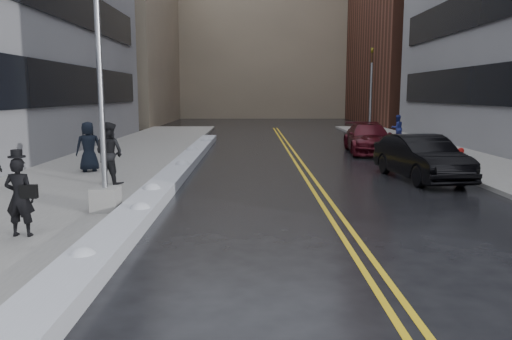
{
  "coord_description": "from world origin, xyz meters",
  "views": [
    {
      "loc": [
        0.39,
        -10.32,
        3.07
      ],
      "look_at": [
        0.48,
        1.25,
        1.3
      ],
      "focal_mm": 35.0,
      "sensor_mm": 36.0,
      "label": 1
    }
  ],
  "objects_px": {
    "pedestrian_fedora": "(20,197)",
    "car_maroon": "(368,138)",
    "traffic_signal": "(371,89)",
    "pedestrian_c": "(89,147)",
    "lamppost": "(102,116)",
    "fire_hydrant": "(461,156)",
    "pedestrian_b": "(109,153)",
    "car_black": "(421,158)",
    "pedestrian_east": "(397,128)"
  },
  "relations": [
    {
      "from": "pedestrian_fedora",
      "to": "car_maroon",
      "type": "xyz_separation_m",
      "value": [
        10.86,
        15.83,
        -0.2
      ]
    },
    {
      "from": "traffic_signal",
      "to": "pedestrian_c",
      "type": "height_order",
      "value": "traffic_signal"
    },
    {
      "from": "lamppost",
      "to": "traffic_signal",
      "type": "height_order",
      "value": "lamppost"
    },
    {
      "from": "fire_hydrant",
      "to": "pedestrian_b",
      "type": "xyz_separation_m",
      "value": [
        -13.24,
        -4.26,
        0.61
      ]
    },
    {
      "from": "lamppost",
      "to": "car_black",
      "type": "relative_size",
      "value": 1.56
    },
    {
      "from": "fire_hydrant",
      "to": "pedestrian_fedora",
      "type": "bearing_deg",
      "value": -142.56
    },
    {
      "from": "lamppost",
      "to": "fire_hydrant",
      "type": "bearing_deg",
      "value": 33.04
    },
    {
      "from": "pedestrian_fedora",
      "to": "car_black",
      "type": "height_order",
      "value": "pedestrian_fedora"
    },
    {
      "from": "car_maroon",
      "to": "traffic_signal",
      "type": "bearing_deg",
      "value": 80.59
    },
    {
      "from": "fire_hydrant",
      "to": "pedestrian_fedora",
      "type": "height_order",
      "value": "pedestrian_fedora"
    },
    {
      "from": "traffic_signal",
      "to": "car_maroon",
      "type": "height_order",
      "value": "traffic_signal"
    },
    {
      "from": "pedestrian_b",
      "to": "pedestrian_east",
      "type": "relative_size",
      "value": 1.25
    },
    {
      "from": "pedestrian_c",
      "to": "car_black",
      "type": "relative_size",
      "value": 0.39
    },
    {
      "from": "pedestrian_c",
      "to": "pedestrian_fedora",
      "type": "bearing_deg",
      "value": 74.58
    },
    {
      "from": "lamppost",
      "to": "traffic_signal",
      "type": "distance_m",
      "value": 24.98
    },
    {
      "from": "pedestrian_c",
      "to": "fire_hydrant",
      "type": "bearing_deg",
      "value": 161.32
    },
    {
      "from": "pedestrian_b",
      "to": "car_black",
      "type": "bearing_deg",
      "value": -146.94
    },
    {
      "from": "lamppost",
      "to": "pedestrian_east",
      "type": "bearing_deg",
      "value": 55.68
    },
    {
      "from": "traffic_signal",
      "to": "car_black",
      "type": "distance_m",
      "value": 16.98
    },
    {
      "from": "fire_hydrant",
      "to": "pedestrian_c",
      "type": "height_order",
      "value": "pedestrian_c"
    },
    {
      "from": "pedestrian_b",
      "to": "pedestrian_fedora",
      "type": "bearing_deg",
      "value": 113.07
    },
    {
      "from": "pedestrian_fedora",
      "to": "car_maroon",
      "type": "height_order",
      "value": "pedestrian_fedora"
    },
    {
      "from": "lamppost",
      "to": "pedestrian_east",
      "type": "distance_m",
      "value": 22.66
    },
    {
      "from": "pedestrian_b",
      "to": "car_maroon",
      "type": "bearing_deg",
      "value": -112.91
    },
    {
      "from": "traffic_signal",
      "to": "pedestrian_east",
      "type": "bearing_deg",
      "value": -74.13
    },
    {
      "from": "pedestrian_b",
      "to": "car_black",
      "type": "xyz_separation_m",
      "value": [
        10.7,
        1.61,
        -0.36
      ]
    },
    {
      "from": "pedestrian_b",
      "to": "car_maroon",
      "type": "relative_size",
      "value": 0.38
    },
    {
      "from": "lamppost",
      "to": "car_black",
      "type": "height_order",
      "value": "lamppost"
    },
    {
      "from": "traffic_signal",
      "to": "pedestrian_b",
      "type": "relative_size",
      "value": 2.96
    },
    {
      "from": "lamppost",
      "to": "traffic_signal",
      "type": "xyz_separation_m",
      "value": [
        11.8,
        22.0,
        0.87
      ]
    },
    {
      "from": "car_maroon",
      "to": "lamppost",
      "type": "bearing_deg",
      "value": -121.61
    },
    {
      "from": "lamppost",
      "to": "pedestrian_b",
      "type": "relative_size",
      "value": 3.77
    },
    {
      "from": "car_black",
      "to": "car_maroon",
      "type": "relative_size",
      "value": 0.92
    },
    {
      "from": "pedestrian_b",
      "to": "car_black",
      "type": "distance_m",
      "value": 10.83
    },
    {
      "from": "pedestrian_east",
      "to": "pedestrian_c",
      "type": "bearing_deg",
      "value": 23.63
    },
    {
      "from": "lamppost",
      "to": "pedestrian_fedora",
      "type": "distance_m",
      "value": 2.95
    },
    {
      "from": "pedestrian_fedora",
      "to": "pedestrian_east",
      "type": "relative_size",
      "value": 1.01
    },
    {
      "from": "car_maroon",
      "to": "pedestrian_east",
      "type": "bearing_deg",
      "value": 63.84
    },
    {
      "from": "fire_hydrant",
      "to": "car_maroon",
      "type": "xyz_separation_m",
      "value": [
        -2.53,
        5.58,
        0.23
      ]
    },
    {
      "from": "lamppost",
      "to": "car_maroon",
      "type": "bearing_deg",
      "value": 54.26
    },
    {
      "from": "pedestrian_b",
      "to": "lamppost",
      "type": "bearing_deg",
      "value": 128.59
    },
    {
      "from": "pedestrian_c",
      "to": "pedestrian_east",
      "type": "xyz_separation_m",
      "value": [
        15.24,
        12.19,
        -0.13
      ]
    },
    {
      "from": "car_black",
      "to": "fire_hydrant",
      "type": "bearing_deg",
      "value": 38.47
    },
    {
      "from": "fire_hydrant",
      "to": "car_maroon",
      "type": "bearing_deg",
      "value": 114.36
    },
    {
      "from": "lamppost",
      "to": "car_maroon",
      "type": "relative_size",
      "value": 1.43
    },
    {
      "from": "traffic_signal",
      "to": "car_black",
      "type": "xyz_separation_m",
      "value": [
        -2.04,
        -16.65,
        -2.6
      ]
    },
    {
      "from": "pedestrian_east",
      "to": "car_black",
      "type": "bearing_deg",
      "value": 62.34
    },
    {
      "from": "pedestrian_east",
      "to": "traffic_signal",
      "type": "bearing_deg",
      "value": -89.17
    },
    {
      "from": "pedestrian_c",
      "to": "car_maroon",
      "type": "distance_m",
      "value": 14.18
    },
    {
      "from": "pedestrian_c",
      "to": "pedestrian_east",
      "type": "height_order",
      "value": "pedestrian_c"
    }
  ]
}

